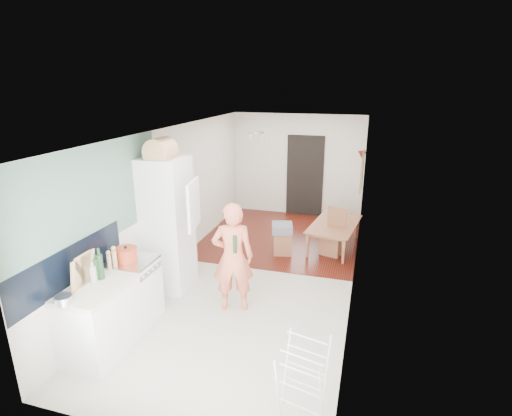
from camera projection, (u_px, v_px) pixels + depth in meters
The scene contains 32 objects.
room_shell at pixel (258, 207), 6.61m from camera, with size 3.20×7.00×2.50m, color white, non-canonical shape.
floor at pixel (258, 275), 6.99m from camera, with size 3.20×7.00×0.01m, color beige.
wood_floor_overlay at pixel (282, 237), 8.68m from camera, with size 3.20×3.30×0.01m, color #5D1E13.
sage_wall_panel at pixel (94, 197), 5.02m from camera, with size 0.02×3.00×1.30m, color slate.
tile_splashback at pixel (71, 266), 4.73m from camera, with size 0.02×1.90×0.50m, color black.
doorway_recess at pixel (305, 176), 9.81m from camera, with size 0.90×0.04×2.00m, color black.
base_cabinet at pixel (99, 322), 4.87m from camera, with size 0.60×0.90×0.86m, color white.
worktop at pixel (94, 289), 4.73m from camera, with size 0.62×0.92×0.06m, color beige.
range_cooker at pixel (133, 292), 5.55m from camera, with size 0.60×0.60×0.88m, color white.
cooker_top at pixel (130, 262), 5.41m from camera, with size 0.60×0.60×0.04m, color silver.
fridge_housing at pixel (168, 225), 6.28m from camera, with size 0.66×0.66×2.15m, color white.
fridge_door at pixel (194, 205), 5.70m from camera, with size 0.56×0.04×0.70m, color white.
fridge_interior at pixel (184, 197), 6.06m from camera, with size 0.02×0.52×0.66m, color white.
pinboard at pixel (362, 171), 7.83m from camera, with size 0.03×0.90×0.70m, color tan.
pinboard_frame at pixel (361, 171), 7.84m from camera, with size 0.01×0.94×0.74m, color #945E3E.
wall_sconce at pixel (362, 155), 8.38m from camera, with size 0.18×0.18×0.16m, color maroon.
person at pixel (233, 248), 5.68m from camera, with size 0.71×0.47×1.94m, color #F57458.
dining_table at pixel (335, 238), 8.02m from camera, with size 1.28×0.71×0.45m, color #945E3E.
dining_chair at pixel (333, 232), 7.69m from camera, with size 0.38×0.38×0.91m, color #945E3E, non-canonical shape.
stool at pixel (283, 243), 7.77m from camera, with size 0.34×0.34×0.45m, color #945E3E, non-canonical shape.
grey_drape at pixel (282, 228), 7.67m from camera, with size 0.39×0.39×0.17m, color slate.
drying_rack at pixel (303, 382), 3.92m from camera, with size 0.43×0.39×0.84m, color white, non-canonical shape.
bread_bin at pixel (161, 151), 5.84m from camera, with size 0.41×0.39×0.22m, color tan, non-canonical shape.
red_casserole at pixel (126, 254), 5.39m from camera, with size 0.30×0.30×0.18m, color red.
steel_pan at pixel (64, 300), 4.34m from camera, with size 0.19×0.19×0.10m, color silver.
held_bottle at pixel (235, 244), 5.53m from camera, with size 0.06×0.06×0.26m, color #1C3E21.
bottle_a at pixel (100, 267), 4.86m from camera, with size 0.08×0.08×0.32m, color #1C3E21.
bottle_b at pixel (96, 269), 4.84m from camera, with size 0.06×0.06×0.28m, color #1C3E21.
bottle_c at pixel (93, 274), 4.81m from camera, with size 0.08×0.08×0.20m, color beige.
pepper_mill_front at pixel (109, 262), 5.12m from camera, with size 0.06×0.06×0.20m, color tan.
pepper_mill_back at pixel (114, 259), 5.19m from camera, with size 0.06×0.06×0.23m, color tan.
chopping_boards at pixel (83, 271), 4.64m from camera, with size 0.04×0.31×0.42m, color tan, non-canonical shape.
Camera 1 is at (1.72, -6.06, 3.24)m, focal length 28.00 mm.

